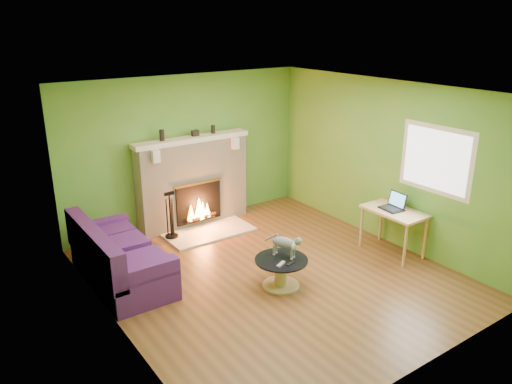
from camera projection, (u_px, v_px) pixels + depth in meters
floor at (272, 274)px, 7.14m from camera, size 5.00×5.00×0.00m
ceiling at (274, 91)px, 6.28m from camera, size 5.00×5.00×0.00m
wall_back at (187, 151)px, 8.64m from camera, size 5.00×0.00×5.00m
wall_front at (430, 257)px, 4.78m from camera, size 5.00×0.00×5.00m
wall_left at (110, 226)px, 5.49m from camera, size 0.00×5.00×5.00m
wall_right at (386, 162)px, 7.93m from camera, size 0.00×5.00×5.00m
window_frame at (436, 160)px, 7.15m from camera, size 0.00×1.20×1.20m
window_pane at (436, 160)px, 7.14m from camera, size 0.00×1.06×1.06m
fireplace at (193, 182)px, 8.67m from camera, size 2.10×0.46×1.58m
hearth at (209, 232)px, 8.52m from camera, size 1.50×0.75×0.03m
mantel at (192, 139)px, 8.40m from camera, size 2.10×0.28×0.08m
sofa at (117, 259)px, 6.86m from camera, size 0.88×1.92×0.86m
coffee_table at (281, 271)px, 6.75m from camera, size 0.72×0.72×0.41m
desk at (394, 215)px, 7.61m from camera, size 0.56×0.96×0.71m
cat at (284, 245)px, 6.72m from camera, size 0.40×0.57×0.33m
remote_silver at (281, 264)px, 6.55m from camera, size 0.17×0.11×0.02m
remote_black at (291, 263)px, 6.57m from camera, size 0.17×0.08×0.02m
laptop at (392, 202)px, 7.57m from camera, size 0.32×0.36×0.25m
fire_tools at (170, 215)px, 8.16m from camera, size 0.21×0.21×0.80m
mantel_vase_left at (162, 135)px, 8.10m from camera, size 0.08×0.08×0.18m
mantel_vase_right at (213, 129)px, 8.63m from camera, size 0.07×0.07×0.14m
mantel_box at (195, 133)px, 8.44m from camera, size 0.12×0.08×0.10m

